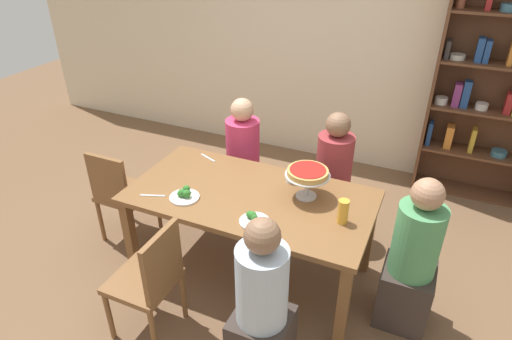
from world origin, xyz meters
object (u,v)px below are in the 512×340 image
(water_glass_clear_near, at_px, (291,176))
(cutlery_fork_near, at_px, (152,196))
(diner_far_left, at_px, (243,167))
(diner_near_right, at_px, (262,312))
(chair_near_left, at_px, (151,278))
(salad_plate_near_diner, at_px, (184,195))
(deep_dish_pizza_stand, at_px, (308,174))
(diner_far_right, at_px, (332,185))
(salad_plate_far_diner, at_px, (253,219))
(beer_glass_amber_tall, at_px, (343,211))
(diner_head_east, at_px, (411,265))
(cutlery_knife_near, at_px, (208,158))
(bookshelf, at_px, (497,87))
(chair_head_west, at_px, (120,192))
(dining_table, at_px, (250,204))

(water_glass_clear_near, bearing_deg, cutlery_fork_near, -144.87)
(diner_far_left, height_order, water_glass_clear_near, diner_far_left)
(diner_near_right, bearing_deg, chair_near_left, 92.34)
(diner_near_right, xyz_separation_m, salad_plate_near_diner, (-0.83, 0.52, 0.27))
(diner_near_right, distance_m, salad_plate_near_diner, 1.02)
(deep_dish_pizza_stand, height_order, cutlery_fork_near, deep_dish_pizza_stand)
(salad_plate_near_diner, height_order, cutlery_fork_near, salad_plate_near_diner)
(diner_far_right, relative_size, salad_plate_far_diner, 5.73)
(diner_near_right, bearing_deg, beer_glass_amber_tall, -20.88)
(deep_dish_pizza_stand, bearing_deg, diner_head_east, -9.52)
(cutlery_fork_near, distance_m, cutlery_knife_near, 0.66)
(chair_near_left, bearing_deg, salad_plate_far_diner, -44.70)
(bookshelf, distance_m, chair_head_west, 3.49)
(diner_far_left, distance_m, cutlery_knife_near, 0.47)
(diner_head_east, relative_size, diner_near_right, 1.00)
(deep_dish_pizza_stand, xyz_separation_m, water_glass_clear_near, (-0.17, 0.15, -0.13))
(salad_plate_far_diner, xyz_separation_m, cutlery_knife_near, (-0.71, 0.64, -0.02))
(deep_dish_pizza_stand, distance_m, cutlery_knife_near, 0.97)
(diner_far_left, relative_size, salad_plate_near_diner, 5.38)
(diner_far_right, distance_m, salad_plate_far_diner, 1.12)
(dining_table, distance_m, bookshelf, 2.59)
(dining_table, distance_m, diner_near_right, 0.88)
(chair_near_left, xyz_separation_m, cutlery_knife_near, (-0.21, 1.14, 0.26))
(bookshelf, relative_size, cutlery_fork_near, 12.29)
(diner_near_right, distance_m, cutlery_knife_near, 1.49)
(dining_table, height_order, diner_head_east, diner_head_east)
(salad_plate_near_diner, bearing_deg, dining_table, 29.31)
(diner_head_east, height_order, chair_near_left, diner_head_east)
(beer_glass_amber_tall, bearing_deg, cutlery_fork_near, -169.17)
(deep_dish_pizza_stand, relative_size, salad_plate_far_diner, 1.58)
(cutlery_knife_near, bearing_deg, water_glass_clear_near, -163.00)
(diner_near_right, height_order, beer_glass_amber_tall, diner_near_right)
(diner_near_right, relative_size, water_glass_clear_near, 11.73)
(diner_far_right, distance_m, water_glass_clear_near, 0.60)
(dining_table, height_order, water_glass_clear_near, water_glass_clear_near)
(diner_far_left, bearing_deg, diner_far_right, 92.32)
(bookshelf, relative_size, salad_plate_near_diner, 10.34)
(chair_head_west, distance_m, salad_plate_near_diner, 0.83)
(diner_far_right, height_order, water_glass_clear_near, diner_far_right)
(bookshelf, bearing_deg, beer_glass_amber_tall, -112.75)
(chair_near_left, bearing_deg, diner_far_right, -25.89)
(chair_head_west, relative_size, salad_plate_near_diner, 4.07)
(diner_head_east, height_order, salad_plate_near_diner, diner_head_east)
(diner_far_left, distance_m, chair_near_left, 1.52)
(diner_head_east, xyz_separation_m, salad_plate_far_diner, (-1.01, -0.29, 0.27))
(diner_far_left, xyz_separation_m, deep_dish_pizza_stand, (0.79, -0.59, 0.43))
(diner_far_left, relative_size, deep_dish_pizza_stand, 3.62)
(diner_near_right, distance_m, deep_dish_pizza_stand, 0.99)
(bookshelf, bearing_deg, chair_head_west, -142.69)
(dining_table, bearing_deg, diner_near_right, -60.93)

